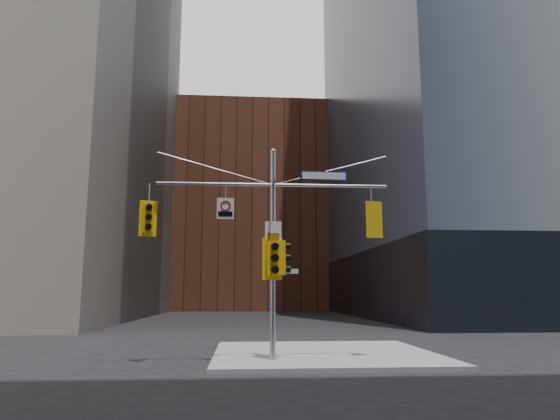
{
  "coord_description": "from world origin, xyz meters",
  "views": [
    {
      "loc": [
        -1.0,
        -14.88,
        2.32
      ],
      "look_at": [
        0.24,
        2.0,
        5.12
      ],
      "focal_mm": 32.0,
      "sensor_mm": 36.0,
      "label": 1
    }
  ],
  "objects": [
    {
      "name": "ground",
      "position": [
        0.0,
        0.0,
        0.0
      ],
      "size": [
        160.0,
        160.0,
        0.0
      ],
      "primitive_type": "plane",
      "color": "black",
      "rests_on": "ground"
    },
    {
      "name": "regulatory_sign_arm",
      "position": [
        -1.63,
        1.97,
        5.17
      ],
      "size": [
        0.58,
        0.09,
        0.73
      ],
      "rotation": [
        0.0,
        0.0,
        0.07
      ],
      "color": "silver",
      "rests_on": "ground"
    },
    {
      "name": "street_blade_ew",
      "position": [
        0.45,
        2.0,
        3.03
      ],
      "size": [
        0.81,
        0.07,
        0.16
      ],
      "rotation": [
        0.0,
        0.0,
        -0.04
      ],
      "color": "silver",
      "rests_on": "ground"
    },
    {
      "name": "brick_midrise",
      "position": [
        0.0,
        58.0,
        14.0
      ],
      "size": [
        26.0,
        20.0,
        28.0
      ],
      "primitive_type": "cube",
      "color": "brown",
      "rests_on": "ground"
    },
    {
      "name": "traffic_light_west_arm",
      "position": [
        -4.21,
        2.01,
        4.8
      ],
      "size": [
        0.58,
        0.54,
        1.23
      ],
      "rotation": [
        0.0,
        0.0,
        0.25
      ],
      "color": "#ECB10C",
      "rests_on": "ground"
    },
    {
      "name": "traffic_light_pole_front",
      "position": [
        -0.0,
        1.73,
        3.44
      ],
      "size": [
        0.67,
        0.59,
        1.42
      ],
      "rotation": [
        0.0,
        0.0,
        0.17
      ],
      "color": "#ECB10C",
      "rests_on": "ground"
    },
    {
      "name": "street_blade_ns",
      "position": [
        0.0,
        2.45,
        2.96
      ],
      "size": [
        0.06,
        0.7,
        0.14
      ],
      "rotation": [
        0.0,
        0.0,
        0.04
      ],
      "color": "#145926",
      "rests_on": "ground"
    },
    {
      "name": "regulatory_sign_pole",
      "position": [
        0.0,
        1.88,
        4.32
      ],
      "size": [
        0.56,
        0.07,
        0.73
      ],
      "rotation": [
        0.0,
        0.0,
        -0.07
      ],
      "color": "silver",
      "rests_on": "ground"
    },
    {
      "name": "traffic_light_pole_side",
      "position": [
        0.33,
        2.0,
        3.48
      ],
      "size": [
        0.45,
        0.38,
        1.16
      ],
      "rotation": [
        0.0,
        0.0,
        1.59
      ],
      "color": "#ECB10C",
      "rests_on": "ground"
    },
    {
      "name": "street_sign_blade",
      "position": [
        1.78,
        2.0,
        6.35
      ],
      "size": [
        1.64,
        0.1,
        0.32
      ],
      "rotation": [
        0.0,
        0.0,
        0.03
      ],
      "color": "#1122A1",
      "rests_on": "ground"
    },
    {
      "name": "traffic_light_east_arm",
      "position": [
        3.45,
        1.99,
        4.8
      ],
      "size": [
        0.6,
        0.55,
        1.27
      ],
      "rotation": [
        0.0,
        0.0,
        3.36
      ],
      "color": "#ECB10C",
      "rests_on": "ground"
    },
    {
      "name": "podium_ne",
      "position": [
        28.0,
        32.0,
        3.0
      ],
      "size": [
        36.4,
        36.4,
        6.0
      ],
      "primitive_type": "cube",
      "color": "black",
      "rests_on": "ground"
    },
    {
      "name": "sidewalk_corner",
      "position": [
        2.0,
        4.0,
        0.07
      ],
      "size": [
        8.0,
        8.0,
        0.15
      ],
      "primitive_type": "cube",
      "color": "gray",
      "rests_on": "ground"
    },
    {
      "name": "signal_assembly",
      "position": [
        0.0,
        1.99,
        4.42
      ],
      "size": [
        8.0,
        0.8,
        7.3
      ],
      "color": "#919499",
      "rests_on": "ground"
    }
  ]
}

